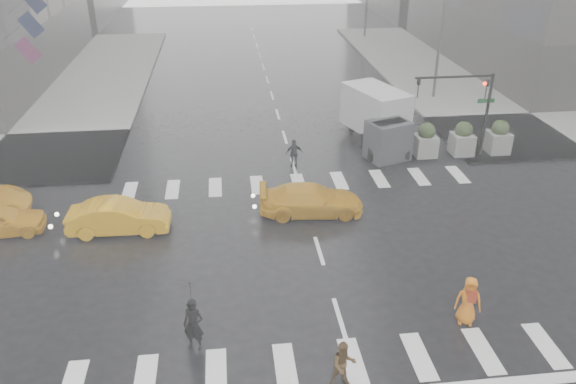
{
  "coord_description": "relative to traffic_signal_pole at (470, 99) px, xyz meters",
  "views": [
    {
      "loc": [
        -3.34,
        -18.06,
        11.98
      ],
      "look_at": [
        -0.98,
        2.0,
        1.6
      ],
      "focal_mm": 35.0,
      "sensor_mm": 36.0,
      "label": 1
    }
  ],
  "objects": [
    {
      "name": "box_truck",
      "position": [
        -4.05,
        2.21,
        -1.61
      ],
      "size": [
        2.12,
        5.66,
        3.01
      ],
      "rotation": [
        0.0,
        0.0,
        0.35
      ],
      "color": "silver",
      "rests_on": "ground"
    },
    {
      "name": "pedestrian_far_b",
      "position": [
        -3.52,
        0.59,
        -2.31
      ],
      "size": [
        1.34,
        1.11,
        1.81
      ],
      "primitive_type": "imported",
      "rotation": [
        0.0,
        0.0,
        2.67
      ],
      "color": "black",
      "rests_on": "ground"
    },
    {
      "name": "pedestrian_black",
      "position": [
        -13.62,
        -12.84,
        -1.63
      ],
      "size": [
        1.22,
        1.24,
        2.43
      ],
      "rotation": [
        0.0,
        0.0,
        -0.33
      ],
      "color": "black",
      "rests_on": "ground"
    },
    {
      "name": "street_lamp_near",
      "position": [
        1.86,
        9.99,
        1.73
      ],
      "size": [
        2.15,
        0.22,
        9.0
      ],
      "color": "#59595B",
      "rests_on": "ground"
    },
    {
      "name": "taxi_mid",
      "position": [
        -16.88,
        -5.6,
        -2.55
      ],
      "size": [
        4.09,
        1.49,
        1.34
      ],
      "primitive_type": "imported",
      "rotation": [
        0.0,
        0.0,
        1.55
      ],
      "color": "orange",
      "rests_on": "ground"
    },
    {
      "name": "traffic_signal_pole",
      "position": [
        0.0,
        0.0,
        0.0
      ],
      "size": [
        4.45,
        0.42,
        4.5
      ],
      "color": "black",
      "rests_on": "ground"
    },
    {
      "name": "planter_mid",
      "position": [
        -0.01,
        0.19,
        -2.23
      ],
      "size": [
        1.1,
        1.1,
        1.8
      ],
      "color": "gray",
      "rests_on": "ground"
    },
    {
      "name": "planter_east",
      "position": [
        1.99,
        0.19,
        -2.23
      ],
      "size": [
        1.1,
        1.1,
        1.8
      ],
      "color": "gray",
      "rests_on": "ground"
    },
    {
      "name": "ground",
      "position": [
        -9.01,
        -8.01,
        -3.22
      ],
      "size": [
        120.0,
        120.0,
        0.0
      ],
      "primitive_type": "plane",
      "color": "black",
      "rests_on": "ground"
    },
    {
      "name": "planter_west",
      "position": [
        -2.01,
        0.19,
        -2.23
      ],
      "size": [
        1.1,
        1.1,
        1.8
      ],
      "color": "gray",
      "rests_on": "ground"
    },
    {
      "name": "road_markings",
      "position": [
        -9.01,
        -8.01,
        -3.21
      ],
      "size": [
        18.0,
        48.0,
        0.01
      ],
      "primitive_type": null,
      "color": "silver",
      "rests_on": "ground"
    },
    {
      "name": "flag_cluster",
      "position": [
        -24.09,
        10.49,
        2.42
      ],
      "size": [
        2.87,
        3.06,
        4.69
      ],
      "color": "#59595B",
      "rests_on": "ground"
    },
    {
      "name": "pedestrian_orange",
      "position": [
        -5.04,
        -12.67,
        -2.37
      ],
      "size": [
        0.95,
        0.77,
        1.68
      ],
      "rotation": [
        0.0,
        0.0,
        -0.32
      ],
      "color": "orange",
      "rests_on": "ground"
    },
    {
      "name": "pedestrian_brown",
      "position": [
        -9.49,
        -14.81,
        -2.48
      ],
      "size": [
        0.75,
        0.61,
        1.47
      ],
      "primitive_type": "imported",
      "rotation": [
        0.0,
        0.0,
        0.08
      ],
      "color": "#4C351B",
      "rests_on": "ground"
    },
    {
      "name": "taxi_rear",
      "position": [
        -8.86,
        -5.0,
        -2.57
      ],
      "size": [
        4.05,
        2.07,
        1.29
      ],
      "primitive_type": "imported",
      "rotation": [
        0.0,
        0.0,
        1.5
      ],
      "color": "orange",
      "rests_on": "ground"
    },
    {
      "name": "sidewalk_ne",
      "position": [
        10.49,
        9.49,
        -3.14
      ],
      "size": [
        35.0,
        35.0,
        0.15
      ],
      "primitive_type": "cube",
      "color": "gray",
      "rests_on": "ground"
    },
    {
      "name": "pedestrian_far_a",
      "position": [
        -8.98,
        -0.11,
        -2.47
      ],
      "size": [
        0.91,
        0.59,
        1.5
      ],
      "primitive_type": "imported",
      "rotation": [
        0.0,
        0.0,
        3.2
      ],
      "color": "black",
      "rests_on": "ground"
    }
  ]
}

